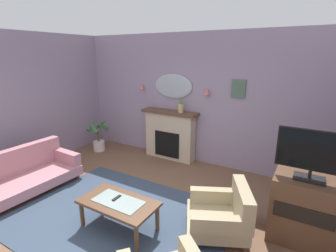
# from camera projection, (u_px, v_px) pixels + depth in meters

# --- Properties ---
(floor) EXTENTS (6.90, 6.64, 0.10)m
(floor) POSITION_uv_depth(u_px,v_px,m) (110.00, 229.00, 3.72)
(floor) COLOR brown
(floor) RESTS_ON ground
(wall_back) EXTENTS (6.90, 0.10, 2.88)m
(wall_back) POSITION_uv_depth(u_px,v_px,m) (195.00, 99.00, 5.69)
(wall_back) COLOR #9E8CA8
(wall_back) RESTS_ON ground
(patterned_rug) EXTENTS (3.20, 2.40, 0.01)m
(patterned_rug) POSITION_uv_depth(u_px,v_px,m) (119.00, 218.00, 3.87)
(patterned_rug) COLOR #38475B
(patterned_rug) RESTS_ON ground
(fireplace) EXTENTS (1.36, 0.36, 1.16)m
(fireplace) POSITION_uv_depth(u_px,v_px,m) (170.00, 135.00, 6.01)
(fireplace) COLOR beige
(fireplace) RESTS_ON ground
(mantel_vase_left) EXTENTS (0.12, 0.12, 0.35)m
(mantel_vase_left) POSITION_uv_depth(u_px,v_px,m) (181.00, 105.00, 5.63)
(mantel_vase_left) COLOR tan
(mantel_vase_left) RESTS_ON fireplace
(wall_mirror) EXTENTS (0.96, 0.06, 0.56)m
(wall_mirror) POSITION_uv_depth(u_px,v_px,m) (173.00, 86.00, 5.81)
(wall_mirror) COLOR #B2BCC6
(wall_sconce_left) EXTENTS (0.14, 0.14, 0.14)m
(wall_sconce_left) POSITION_uv_depth(u_px,v_px,m) (142.00, 86.00, 6.20)
(wall_sconce_left) COLOR #D17066
(wall_sconce_right) EXTENTS (0.14, 0.14, 0.14)m
(wall_sconce_right) POSITION_uv_depth(u_px,v_px,m) (207.00, 91.00, 5.37)
(wall_sconce_right) COLOR #D17066
(framed_picture) EXTENTS (0.28, 0.03, 0.36)m
(framed_picture) POSITION_uv_depth(u_px,v_px,m) (238.00, 89.00, 5.08)
(framed_picture) COLOR #4C6B56
(coffee_table) EXTENTS (1.10, 0.60, 0.45)m
(coffee_table) POSITION_uv_depth(u_px,v_px,m) (119.00, 205.00, 3.56)
(coffee_table) COLOR brown
(coffee_table) RESTS_ON ground
(tv_remote) EXTENTS (0.04, 0.16, 0.02)m
(tv_remote) POSITION_uv_depth(u_px,v_px,m) (117.00, 198.00, 3.60)
(tv_remote) COLOR black
(tv_remote) RESTS_ON coffee_table
(floral_couch) EXTENTS (0.92, 1.74, 0.76)m
(floral_couch) POSITION_uv_depth(u_px,v_px,m) (25.00, 173.00, 4.64)
(floral_couch) COLOR #B77A84
(floral_couch) RESTS_ON ground
(armchair_by_coffee_table) EXTENTS (1.09, 1.08, 0.71)m
(armchair_by_coffee_table) POSITION_uv_depth(u_px,v_px,m) (223.00, 213.00, 3.50)
(armchair_by_coffee_table) COLOR tan
(armchair_by_coffee_table) RESTS_ON ground
(tv_cabinet) EXTENTS (0.80, 0.57, 0.90)m
(tv_cabinet) POSITION_uv_depth(u_px,v_px,m) (304.00, 210.00, 3.33)
(tv_cabinet) COLOR brown
(tv_cabinet) RESTS_ON ground
(tv_flatscreen) EXTENTS (0.84, 0.24, 0.65)m
(tv_flatscreen) POSITION_uv_depth(u_px,v_px,m) (313.00, 154.00, 3.10)
(tv_flatscreen) COLOR black
(tv_flatscreen) RESTS_ON tv_cabinet
(potted_plant_tall_palm) EXTENTS (0.48, 0.46, 0.87)m
(potted_plant_tall_palm) POSITION_uv_depth(u_px,v_px,m) (98.00, 136.00, 6.50)
(potted_plant_tall_palm) COLOR silver
(potted_plant_tall_palm) RESTS_ON ground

